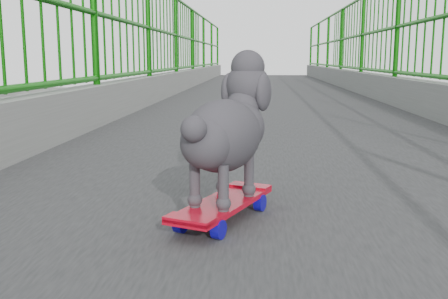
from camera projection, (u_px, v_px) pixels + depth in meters
railing at (275, 96)px, 4.04m from camera, size 3.00×24.00×1.42m
skateboard at (223, 206)px, 1.64m from camera, size 0.31×0.50×0.06m
poodle at (227, 128)px, 1.62m from camera, size 0.32×0.48×0.43m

